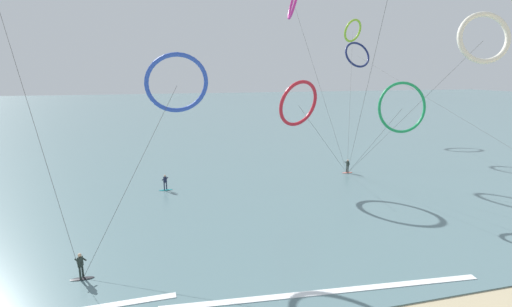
% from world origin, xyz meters
% --- Properties ---
extents(sea_water, '(400.00, 200.00, 0.08)m').
position_xyz_m(sea_water, '(0.00, 104.80, 0.04)').
color(sea_water, slate).
rests_on(sea_water, ground).
extents(surfer_coral, '(1.40, 0.62, 1.70)m').
position_xyz_m(surfer_coral, '(14.37, 30.09, 0.82)').
color(surfer_coral, '#EA7260').
rests_on(surfer_coral, ground).
extents(surfer_charcoal, '(1.40, 0.67, 1.70)m').
position_xyz_m(surfer_charcoal, '(-12.99, 11.94, 0.82)').
color(surfer_charcoal, black).
rests_on(surfer_charcoal, ground).
extents(surfer_teal, '(1.40, 0.71, 1.70)m').
position_xyz_m(surfer_teal, '(-7.67, 28.58, 0.82)').
color(surfer_teal, teal).
rests_on(surfer_teal, ground).
extents(kite_emerald, '(4.72, 11.72, 11.58)m').
position_xyz_m(kite_emerald, '(13.48, 19.00, 9.24)').
color(kite_emerald, '#199351').
rests_on(kite_emerald, ground).
extents(kite_magenta, '(4.78, 13.60, 24.18)m').
position_xyz_m(kite_magenta, '(10.85, 41.13, 21.77)').
color(kite_magenta, '#CC288E').
rests_on(kite_magenta, ground).
extents(kite_crimson, '(10.50, 4.66, 11.61)m').
position_xyz_m(kite_crimson, '(6.59, 27.16, 9.06)').
color(kite_crimson, red).
rests_on(kite_crimson, ground).
extents(kite_lime, '(11.16, 18.85, 20.74)m').
position_xyz_m(kite_lime, '(23.47, 47.49, 18.86)').
color(kite_lime, '#8CC62D').
rests_on(kite_lime, ground).
extents(kite_navy, '(5.62, 48.26, 17.96)m').
position_xyz_m(kite_navy, '(29.19, 55.79, 15.44)').
color(kite_navy, navy).
rests_on(kite_navy, ground).
extents(kite_cobalt, '(8.83, 6.54, 13.82)m').
position_xyz_m(kite_cobalt, '(-6.54, 17.36, 11.60)').
color(kite_cobalt, '#2647B7').
rests_on(kite_cobalt, ground).
extents(kite_ivory, '(5.34, 16.48, 17.17)m').
position_xyz_m(kite_ivory, '(17.47, 14.89, 15.05)').
color(kite_ivory, silver).
rests_on(kite_ivory, ground).
extents(wave_crest_mid, '(18.94, 2.03, 0.12)m').
position_xyz_m(wave_crest_mid, '(0.92, 6.90, 0.06)').
color(wave_crest_mid, white).
rests_on(wave_crest_mid, ground).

